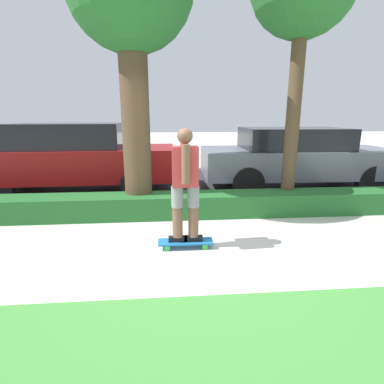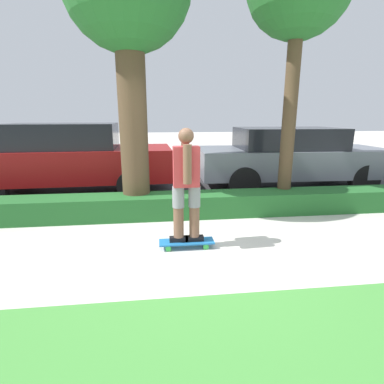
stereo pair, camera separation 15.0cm
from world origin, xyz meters
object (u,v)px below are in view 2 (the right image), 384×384
object	(u,v)px
skateboard	(187,242)
skater_person	(186,183)
parked_car_middle	(290,156)
parked_car_front	(69,158)

from	to	relation	value
skateboard	skater_person	bearing A→B (deg)	-26.57
skateboard	parked_car_middle	distance (m)	4.51
skateboard	parked_car_front	size ratio (longest dim) A/B	0.16
parked_car_middle	skater_person	bearing A→B (deg)	-130.58
parked_car_middle	skateboard	bearing A→B (deg)	-130.58
skater_person	parked_car_middle	size ratio (longest dim) A/B	0.33
parked_car_front	parked_car_middle	size ratio (longest dim) A/B	1.01
parked_car_front	parked_car_middle	bearing A→B (deg)	-3.73
parked_car_front	parked_car_middle	xyz separation A→B (m)	(5.43, -0.17, -0.03)
skateboard	parked_car_middle	world-z (taller)	parked_car_middle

